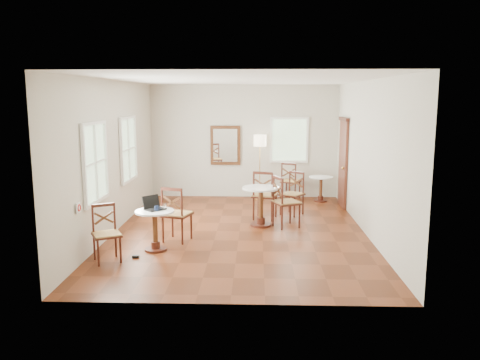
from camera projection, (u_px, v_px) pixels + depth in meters
The scene contains 17 objects.
ground at pixel (239, 231), 9.78m from camera, with size 7.00×7.00×0.00m, color #5E2610.
room_shell at pixel (237, 137), 9.73m from camera, with size 5.02×7.02×3.01m.
cafe_table_near at pixel (155, 226), 8.49m from camera, with size 0.68×0.68×0.72m.
cafe_table_mid at pixel (261, 202), 10.12m from camera, with size 0.78×0.78×0.82m.
cafe_table_back at pixel (321, 186), 12.53m from camera, with size 0.61×0.61×0.65m.
chair_near_a at pixel (176, 214), 9.04m from camera, with size 0.60×0.60×1.05m.
chair_near_b at pixel (106, 234), 7.93m from camera, with size 0.59×0.59×0.94m.
chair_mid_a at pixel (265, 195), 10.68m from camera, with size 0.61×0.61×1.09m.
chair_mid_b at pixel (285, 202), 10.03m from camera, with size 0.65×0.65×1.07m.
chair_back_a at pixel (290, 181), 12.77m from camera, with size 0.60×0.60×0.99m.
chair_back_b at pixel (293, 194), 11.11m from camera, with size 0.63×0.63×0.98m.
floor_lamp at pixel (260, 145), 12.62m from camera, with size 0.33×0.33×1.71m.
laptop at pixel (153, 206), 8.53m from camera, with size 0.43×0.43×0.24m.
mouse at pixel (156, 209), 8.51m from camera, with size 0.10×0.06×0.04m, color black.
navy_mug at pixel (157, 208), 8.41m from camera, with size 0.11×0.07×0.09m.
water_glass at pixel (165, 207), 8.49m from camera, with size 0.07×0.07×0.11m, color white.
power_adapter at pixel (136, 257), 8.15m from camera, with size 0.11×0.07×0.04m, color black.
Camera 1 is at (0.33, -9.46, 2.67)m, focal length 36.29 mm.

